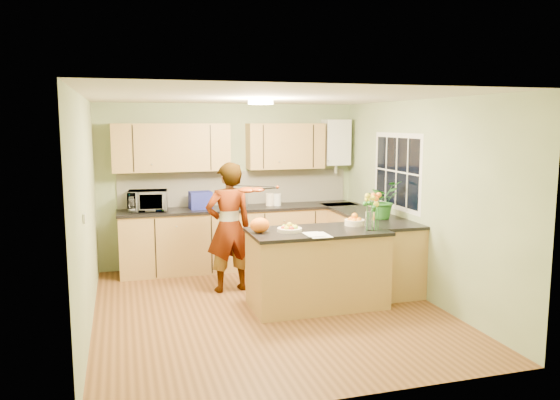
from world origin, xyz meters
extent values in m
plane|color=brown|center=(0.00, 0.00, 0.00)|extent=(4.50, 4.50, 0.00)
cube|color=silver|center=(0.00, 0.00, 2.50)|extent=(4.00, 4.50, 0.02)
cube|color=gray|center=(0.00, 2.25, 1.25)|extent=(4.00, 0.02, 2.50)
cube|color=gray|center=(0.00, -2.25, 1.25)|extent=(4.00, 0.02, 2.50)
cube|color=gray|center=(-2.00, 0.00, 1.25)|extent=(0.02, 4.50, 2.50)
cube|color=gray|center=(2.00, 0.00, 1.25)|extent=(0.02, 4.50, 2.50)
cube|color=#A17B40|center=(0.10, 1.95, 0.45)|extent=(3.60, 0.60, 0.90)
cube|color=black|center=(0.10, 1.94, 0.92)|extent=(3.64, 0.62, 0.04)
cube|color=#A17B40|center=(1.70, 0.85, 0.45)|extent=(0.60, 2.20, 0.90)
cube|color=black|center=(1.69, 0.85, 0.92)|extent=(0.62, 2.24, 0.04)
cube|color=white|center=(0.10, 2.23, 1.20)|extent=(3.60, 0.02, 0.52)
cube|color=#A17B40|center=(-0.90, 2.08, 1.85)|extent=(1.70, 0.34, 0.70)
cube|color=#A17B40|center=(0.85, 2.08, 1.85)|extent=(1.20, 0.34, 0.70)
cube|color=white|center=(1.70, 2.09, 1.90)|extent=(0.40, 0.30, 0.72)
cylinder|color=#B8B8BD|center=(1.70, 2.09, 1.50)|extent=(0.06, 0.06, 0.20)
cube|color=white|center=(1.99, 0.60, 1.55)|extent=(0.01, 1.30, 1.05)
cube|color=black|center=(1.99, 0.60, 1.55)|extent=(0.01, 1.18, 0.92)
cube|color=white|center=(-1.99, -0.60, 1.30)|extent=(0.02, 0.09, 0.09)
cylinder|color=#FFEABF|center=(0.00, 0.30, 2.46)|extent=(0.30, 0.30, 0.06)
cylinder|color=white|center=(0.00, 0.30, 2.49)|extent=(0.10, 0.10, 0.02)
cube|color=#A17B40|center=(0.60, -0.05, 0.45)|extent=(1.60, 0.80, 0.90)
cube|color=black|center=(0.60, -0.05, 0.92)|extent=(1.64, 0.84, 0.04)
cylinder|color=#F5E2C4|center=(0.25, -0.05, 0.96)|extent=(0.29, 0.29, 0.04)
cylinder|color=#F5E2C4|center=(1.15, 0.10, 0.97)|extent=(0.25, 0.25, 0.07)
cylinder|color=silver|center=(1.20, -0.23, 1.05)|extent=(0.11, 0.11, 0.22)
ellipsoid|color=orange|center=(-0.10, 0.00, 1.03)|extent=(0.25, 0.22, 0.18)
cube|color=white|center=(0.50, -0.35, 0.94)|extent=(0.24, 0.33, 0.01)
imported|color=tan|center=(-0.30, 0.84, 0.85)|extent=(0.67, 0.49, 1.71)
imported|color=white|center=(-1.27, 1.96, 1.09)|extent=(0.58, 0.43, 0.30)
cube|color=navy|center=(-0.51, 1.96, 1.07)|extent=(0.34, 0.26, 0.26)
cylinder|color=#B8B8BD|center=(0.13, 1.98, 1.05)|extent=(0.16, 0.16, 0.22)
sphere|color=black|center=(0.13, 1.98, 1.20)|extent=(0.08, 0.08, 0.08)
cylinder|color=#F5E2C4|center=(0.56, 1.97, 1.03)|extent=(0.14, 0.14, 0.19)
cylinder|color=white|center=(0.68, 1.94, 1.03)|extent=(0.12, 0.12, 0.18)
imported|color=#276B23|center=(1.70, 0.44, 1.19)|extent=(0.57, 0.54, 0.50)
camera|label=1|loc=(-1.63, -6.08, 2.21)|focal=35.00mm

